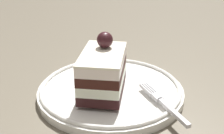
{
  "coord_description": "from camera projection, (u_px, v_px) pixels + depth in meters",
  "views": [
    {
      "loc": [
        -0.19,
        -0.32,
        0.22
      ],
      "look_at": [
        0.01,
        -0.0,
        0.05
      ],
      "focal_mm": 47.17,
      "sensor_mm": 36.0,
      "label": 1
    }
  ],
  "objects": [
    {
      "name": "dessert_plate",
      "position": [
        112.0,
        91.0,
        0.43
      ],
      "size": [
        0.21,
        0.21,
        0.02
      ],
      "color": "silver",
      "rests_on": "ground_plane"
    },
    {
      "name": "fork",
      "position": [
        162.0,
        102.0,
        0.38
      ],
      "size": [
        0.03,
        0.11,
        0.0
      ],
      "color": "silver",
      "rests_on": "dessert_plate"
    },
    {
      "name": "cake_slice",
      "position": [
        103.0,
        71.0,
        0.4
      ],
      "size": [
        0.1,
        0.11,
        0.08
      ],
      "color": "black",
      "rests_on": "dessert_plate"
    },
    {
      "name": "ground_plane",
      "position": [
        104.0,
        97.0,
        0.43
      ],
      "size": [
        2.4,
        2.4,
        0.0
      ],
      "primitive_type": "plane",
      "color": "#5C5546"
    },
    {
      "name": "whipped_cream_dollop",
      "position": [
        100.0,
        55.0,
        0.48
      ],
      "size": [
        0.04,
        0.04,
        0.03
      ],
      "primitive_type": "ellipsoid",
      "color": "white",
      "rests_on": "dessert_plate"
    }
  ]
}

